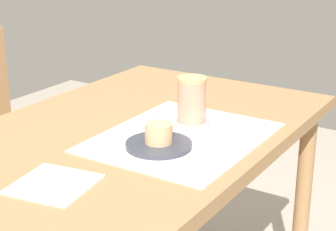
% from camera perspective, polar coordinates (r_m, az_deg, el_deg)
% --- Properties ---
extents(dining_table, '(1.13, 0.71, 0.72)m').
position_cam_1_polar(dining_table, '(1.45, -3.96, -4.64)').
color(dining_table, '#997047').
rests_on(dining_table, ground_plane).
extents(placemat, '(0.44, 0.36, 0.00)m').
position_cam_1_polar(placemat, '(1.36, 1.43, -2.21)').
color(placemat, silver).
rests_on(placemat, dining_table).
extents(pastry_plate, '(0.15, 0.15, 0.01)m').
position_cam_1_polar(pastry_plate, '(1.29, -0.95, -3.00)').
color(pastry_plate, '#333842').
rests_on(pastry_plate, placemat).
extents(pastry, '(0.06, 0.06, 0.05)m').
position_cam_1_polar(pastry, '(1.28, -0.95, -1.78)').
color(pastry, tan).
rests_on(pastry, pastry_plate).
extents(coffee_coaster, '(0.09, 0.09, 0.00)m').
position_cam_1_polar(coffee_coaster, '(1.45, 2.38, -0.66)').
color(coffee_coaster, '#99999E').
rests_on(coffee_coaster, placemat).
extents(coffee_mug, '(0.11, 0.07, 0.12)m').
position_cam_1_polar(coffee_mug, '(1.43, 2.47, 1.66)').
color(coffee_mug, tan).
rests_on(coffee_mug, coffee_coaster).
extents(paper_napkin, '(0.17, 0.17, 0.00)m').
position_cam_1_polar(paper_napkin, '(1.15, -11.52, -6.84)').
color(paper_napkin, white).
rests_on(paper_napkin, dining_table).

